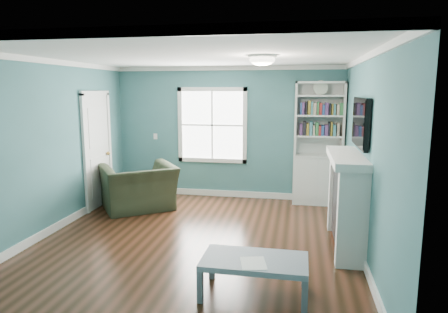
# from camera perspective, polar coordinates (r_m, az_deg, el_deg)

# --- Properties ---
(floor) EXTENTS (5.00, 5.00, 0.00)m
(floor) POSITION_cam_1_polar(r_m,az_deg,el_deg) (5.88, -3.99, -11.96)
(floor) COLOR black
(floor) RESTS_ON ground
(room_walls) EXTENTS (5.00, 5.00, 5.00)m
(room_walls) POSITION_cam_1_polar(r_m,az_deg,el_deg) (5.50, -4.18, 3.57)
(room_walls) COLOR #356666
(room_walls) RESTS_ON ground
(trim) EXTENTS (4.50, 5.00, 2.60)m
(trim) POSITION_cam_1_polar(r_m,az_deg,el_deg) (5.55, -4.13, 0.02)
(trim) COLOR white
(trim) RESTS_ON ground
(window) EXTENTS (1.40, 0.06, 1.50)m
(window) POSITION_cam_1_polar(r_m,az_deg,el_deg) (7.99, -1.70, 4.49)
(window) COLOR white
(window) RESTS_ON room_walls
(bookshelf) EXTENTS (0.90, 0.35, 2.31)m
(bookshelf) POSITION_cam_1_polar(r_m,az_deg,el_deg) (7.70, 13.26, 0.10)
(bookshelf) COLOR silver
(bookshelf) RESTS_ON ground
(fireplace) EXTENTS (0.44, 1.58, 1.30)m
(fireplace) POSITION_cam_1_polar(r_m,az_deg,el_deg) (5.73, 17.15, -6.22)
(fireplace) COLOR black
(fireplace) RESTS_ON ground
(tv) EXTENTS (0.06, 1.10, 0.65)m
(tv) POSITION_cam_1_polar(r_m,az_deg,el_deg) (5.56, 18.94, 4.63)
(tv) COLOR black
(tv) RESTS_ON fireplace
(door) EXTENTS (0.12, 0.98, 2.17)m
(door) POSITION_cam_1_polar(r_m,az_deg,el_deg) (7.68, -17.62, 1.02)
(door) COLOR silver
(door) RESTS_ON ground
(ceiling_fixture) EXTENTS (0.38, 0.38, 0.15)m
(ceiling_fixture) POSITION_cam_1_polar(r_m,az_deg,el_deg) (5.43, 5.48, 13.70)
(ceiling_fixture) COLOR white
(ceiling_fixture) RESTS_ON room_walls
(light_switch) EXTENTS (0.08, 0.01, 0.12)m
(light_switch) POSITION_cam_1_polar(r_m,az_deg,el_deg) (8.35, -9.77, 2.85)
(light_switch) COLOR white
(light_switch) RESTS_ON room_walls
(recliner) EXTENTS (1.48, 1.39, 1.09)m
(recliner) POSITION_cam_1_polar(r_m,az_deg,el_deg) (7.38, -12.13, -3.27)
(recliner) COLOR #242D1C
(recliner) RESTS_ON ground
(coffee_table) EXTENTS (1.11, 0.61, 0.40)m
(coffee_table) POSITION_cam_1_polar(r_m,az_deg,el_deg) (4.35, 4.38, -14.96)
(coffee_table) COLOR #4F565F
(coffee_table) RESTS_ON ground
(paper_sheet) EXTENTS (0.32, 0.37, 0.00)m
(paper_sheet) POSITION_cam_1_polar(r_m,az_deg,el_deg) (4.22, 4.21, -14.95)
(paper_sheet) COLOR white
(paper_sheet) RESTS_ON coffee_table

